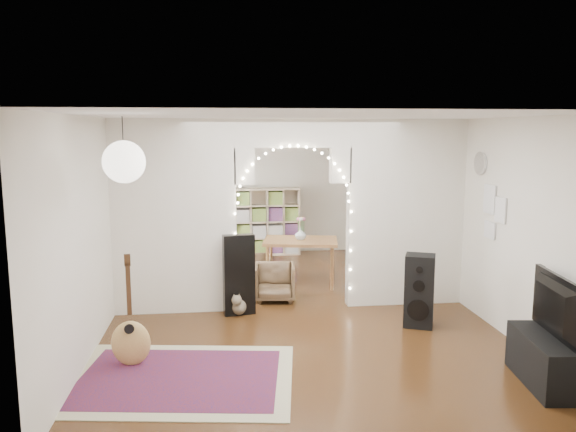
{
  "coord_description": "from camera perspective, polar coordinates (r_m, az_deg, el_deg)",
  "views": [
    {
      "loc": [
        -1.0,
        -7.81,
        2.55
      ],
      "look_at": [
        -0.03,
        0.3,
        1.29
      ],
      "focal_mm": 35.0,
      "sensor_mm": 36.0,
      "label": 1
    }
  ],
  "objects": [
    {
      "name": "acoustic_guitar",
      "position": [
        6.4,
        -15.74,
        -10.62
      ],
      "size": [
        0.45,
        0.25,
        1.05
      ],
      "rotation": [
        0.0,
        0.0,
        0.27
      ],
      "color": "tan",
      "rests_on": "floor"
    },
    {
      "name": "bookcase",
      "position": [
        11.5,
        -2.14,
        -0.55
      ],
      "size": [
        1.34,
        0.37,
        1.38
      ],
      "primitive_type": "cube",
      "rotation": [
        0.0,
        0.0,
        0.02
      ],
      "color": "#C1AF8C",
      "rests_on": "floor"
    },
    {
      "name": "divider_wall",
      "position": [
        7.95,
        0.48,
        0.64
      ],
      "size": [
        5.0,
        0.2,
        2.7
      ],
      "color": "silver",
      "rests_on": "floor"
    },
    {
      "name": "wall_clock",
      "position": [
        8.01,
        19.01,
        5.08
      ],
      "size": [
        0.03,
        0.31,
        0.31
      ],
      "primitive_type": "cylinder",
      "rotation": [
        0.0,
        1.57,
        0.0
      ],
      "color": "white",
      "rests_on": "wall_right"
    },
    {
      "name": "wall_back",
      "position": [
        11.66,
        -1.86,
        2.86
      ],
      "size": [
        5.0,
        0.02,
        2.7
      ],
      "primitive_type": "cube",
      "color": "silver",
      "rests_on": "floor"
    },
    {
      "name": "ceiling",
      "position": [
        7.87,
        0.49,
        9.87
      ],
      "size": [
        5.0,
        7.5,
        0.02
      ],
      "primitive_type": "cube",
      "color": "white",
      "rests_on": "wall_back"
    },
    {
      "name": "picture_frames",
      "position": [
        7.72,
        20.07,
        0.42
      ],
      "size": [
        0.02,
        0.5,
        0.7
      ],
      "primitive_type": null,
      "color": "white",
      "rests_on": "wall_right"
    },
    {
      "name": "fairy_lights",
      "position": [
        7.81,
        0.6,
        1.42
      ],
      "size": [
        1.64,
        0.04,
        1.6
      ],
      "primitive_type": null,
      "color": "#FFEABF",
      "rests_on": "divider_wall"
    },
    {
      "name": "window",
      "position": [
        9.78,
        -15.43,
        2.29
      ],
      "size": [
        0.04,
        1.2,
        1.4
      ],
      "primitive_type": "cube",
      "color": "white",
      "rests_on": "wall_left"
    },
    {
      "name": "ceiling_fan",
      "position": [
        9.86,
        -1.0,
        7.9
      ],
      "size": [
        1.1,
        1.1,
        0.3
      ],
      "primitive_type": null,
      "color": "#CB9043",
      "rests_on": "ceiling"
    },
    {
      "name": "dining_chair_left",
      "position": [
        8.5,
        -1.35,
        -6.74
      ],
      "size": [
        0.64,
        0.66,
        0.55
      ],
      "primitive_type": "imported",
      "rotation": [
        0.0,
        0.0,
        -0.09
      ],
      "color": "brown",
      "rests_on": "floor"
    },
    {
      "name": "area_rug",
      "position": [
        6.14,
        -11.04,
        -15.84
      ],
      "size": [
        2.56,
        2.07,
        0.02
      ],
      "primitive_type": "cube",
      "rotation": [
        0.0,
        0.0,
        -0.14
      ],
      "color": "maroon",
      "rests_on": "floor"
    },
    {
      "name": "floor_speaker",
      "position": [
        7.55,
        13.19,
        -7.41
      ],
      "size": [
        0.46,
        0.44,
        0.95
      ],
      "rotation": [
        0.0,
        0.0,
        -0.4
      ],
      "color": "black",
      "rests_on": "floor"
    },
    {
      "name": "dining_chair_right",
      "position": [
        9.66,
        -3.24,
        -5.22
      ],
      "size": [
        0.49,
        0.5,
        0.43
      ],
      "primitive_type": "imported",
      "rotation": [
        0.0,
        0.0,
        0.06
      ],
      "color": "brown",
      "rests_on": "floor"
    },
    {
      "name": "tv",
      "position": [
        6.19,
        24.94,
        -8.39
      ],
      "size": [
        0.27,
        1.08,
        0.62
      ],
      "primitive_type": "imported",
      "rotation": [
        0.0,
        0.0,
        1.45
      ],
      "color": "black",
      "rests_on": "media_console"
    },
    {
      "name": "media_console",
      "position": [
        6.37,
        24.61,
        -13.21
      ],
      "size": [
        0.52,
        1.04,
        0.5
      ],
      "primitive_type": "cube",
      "rotation": [
        0.0,
        0.0,
        -0.13
      ],
      "color": "black",
      "rests_on": "floor"
    },
    {
      "name": "guitar_case",
      "position": [
        7.82,
        -5.0,
        -5.97
      ],
      "size": [
        0.45,
        0.22,
        1.13
      ],
      "primitive_type": "cube",
      "rotation": [
        0.0,
        0.0,
        0.17
      ],
      "color": "black",
      "rests_on": "floor"
    },
    {
      "name": "tabby_cat",
      "position": [
        7.92,
        -5.05,
        -8.99
      ],
      "size": [
        0.29,
        0.52,
        0.34
      ],
      "rotation": [
        0.0,
        0.0,
        -0.23
      ],
      "color": "brown",
      "rests_on": "floor"
    },
    {
      "name": "wall_front",
      "position": [
        4.35,
        6.79,
        -7.3
      ],
      "size": [
        5.0,
        0.02,
        2.7
      ],
      "primitive_type": "cube",
      "color": "silver",
      "rests_on": "floor"
    },
    {
      "name": "floor",
      "position": [
        8.27,
        0.47,
        -9.18
      ],
      "size": [
        7.5,
        7.5,
        0.0
      ],
      "primitive_type": "plane",
      "color": "black",
      "rests_on": "ground"
    },
    {
      "name": "wall_left",
      "position": [
        8.04,
        -17.49,
        -0.21
      ],
      "size": [
        0.02,
        7.5,
        2.7
      ],
      "primitive_type": "cube",
      "color": "silver",
      "rests_on": "floor"
    },
    {
      "name": "flower_vase",
      "position": [
        9.23,
        1.29,
        -1.84
      ],
      "size": [
        0.21,
        0.21,
        0.19
      ],
      "primitive_type": "imported",
      "rotation": [
        0.0,
        0.0,
        -0.18
      ],
      "color": "white",
      "rests_on": "dining_table"
    },
    {
      "name": "wall_right",
      "position": [
        8.64,
        17.16,
        0.4
      ],
      "size": [
        0.02,
        7.5,
        2.7
      ],
      "primitive_type": "cube",
      "color": "silver",
      "rests_on": "floor"
    },
    {
      "name": "dining_table",
      "position": [
        9.26,
        1.29,
        -2.86
      ],
      "size": [
        1.32,
        1.0,
        0.76
      ],
      "rotation": [
        0.0,
        0.0,
        -0.18
      ],
      "color": "brown",
      "rests_on": "floor"
    },
    {
      "name": "paper_lantern",
      "position": [
        5.49,
        -16.32,
        5.3
      ],
      "size": [
        0.4,
        0.4,
        0.4
      ],
      "primitive_type": "sphere",
      "color": "white",
      "rests_on": "ceiling"
    }
  ]
}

